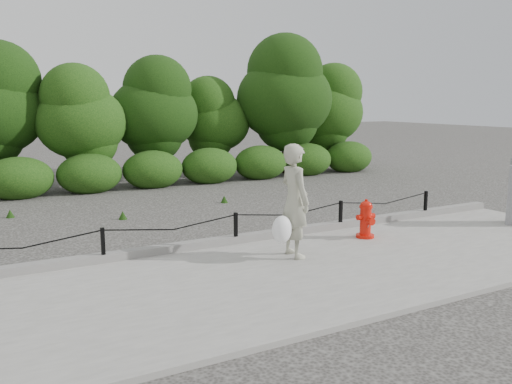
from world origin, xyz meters
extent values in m
plane|color=#2D2B28|center=(0.00, 0.00, 0.00)|extent=(90.00, 90.00, 0.00)
cube|color=gray|center=(0.00, -2.00, 0.04)|extent=(14.00, 4.00, 0.08)
cube|color=slate|center=(0.00, 0.05, 0.15)|extent=(14.00, 0.22, 0.14)
cube|color=black|center=(-2.50, 0.00, 0.38)|extent=(0.06, 0.06, 0.60)
cube|color=black|center=(0.00, 0.00, 0.38)|extent=(0.06, 0.06, 0.60)
cube|color=black|center=(2.50, 0.00, 0.38)|extent=(0.06, 0.06, 0.60)
cube|color=black|center=(5.00, 0.00, 0.38)|extent=(0.06, 0.06, 0.60)
cylinder|color=black|center=(-3.75, 0.00, 0.60)|extent=(2.50, 0.02, 0.02)
cylinder|color=black|center=(-1.25, 0.00, 0.60)|extent=(2.50, 0.02, 0.02)
cylinder|color=black|center=(1.25, 0.00, 0.60)|extent=(2.50, 0.02, 0.02)
cylinder|color=black|center=(3.75, 0.00, 0.60)|extent=(2.50, 0.02, 0.02)
cylinder|color=black|center=(-1.00, 8.60, 0.95)|extent=(0.18, 0.18, 1.90)
ellipsoid|color=#264D12|center=(-1.00, 8.60, 2.28)|extent=(2.81, 2.43, 3.04)
cylinder|color=black|center=(1.50, 9.00, 1.04)|extent=(0.18, 0.18, 2.08)
ellipsoid|color=#264D12|center=(1.50, 9.00, 2.49)|extent=(3.08, 2.66, 3.33)
cylinder|color=black|center=(4.00, 9.40, 0.88)|extent=(0.18, 0.18, 1.77)
ellipsoid|color=#264D12|center=(4.00, 9.40, 2.12)|extent=(2.62, 2.27, 2.83)
cylinder|color=black|center=(6.50, 8.60, 1.27)|extent=(0.18, 0.18, 2.54)
ellipsoid|color=#264D12|center=(6.50, 8.60, 3.05)|extent=(3.76, 3.25, 4.06)
cylinder|color=black|center=(8.80, 9.00, 1.03)|extent=(0.18, 0.18, 2.07)
ellipsoid|color=#264D12|center=(8.80, 9.00, 2.48)|extent=(3.06, 2.64, 3.31)
cylinder|color=red|center=(2.46, -0.84, 0.11)|extent=(0.38, 0.38, 0.06)
cylinder|color=red|center=(2.46, -0.84, 0.41)|extent=(0.23, 0.23, 0.54)
cylinder|color=red|center=(2.46, -0.84, 0.70)|extent=(0.28, 0.28, 0.05)
ellipsoid|color=red|center=(2.46, -0.84, 0.73)|extent=(0.24, 0.24, 0.17)
cylinder|color=red|center=(2.46, -0.84, 0.83)|extent=(0.06, 0.06, 0.05)
cylinder|color=red|center=(2.31, -0.83, 0.50)|extent=(0.11, 0.12, 0.11)
cylinder|color=red|center=(2.61, -0.85, 0.50)|extent=(0.11, 0.12, 0.11)
cylinder|color=red|center=(2.45, -1.00, 0.44)|extent=(0.16, 0.13, 0.15)
cylinder|color=slate|center=(2.43, -0.97, 0.36)|extent=(0.01, 0.05, 0.12)
imported|color=#A2A18B|center=(0.51, -1.25, 1.07)|extent=(0.50, 0.74, 1.97)
ellipsoid|color=white|center=(0.16, -1.40, 0.63)|extent=(0.36, 0.28, 0.47)
cube|color=slate|center=(6.13, -1.36, 0.80)|extent=(0.07, 0.07, 1.44)
camera|label=1|loc=(-4.56, -8.92, 2.79)|focal=38.00mm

